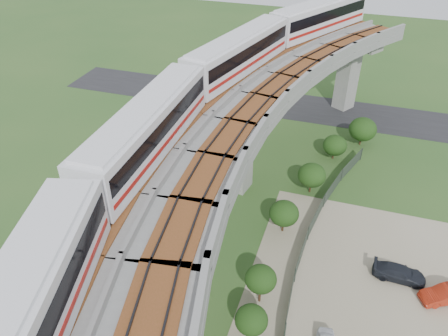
{
  "coord_description": "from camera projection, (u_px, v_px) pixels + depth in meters",
  "views": [
    {
      "loc": [
        10.38,
        -23.35,
        26.38
      ],
      "look_at": [
        1.87,
        2.75,
        7.5
      ],
      "focal_mm": 35.0,
      "sensor_mm": 36.0,
      "label": 1
    }
  ],
  "objects": [
    {
      "name": "metro_train",
      "position": [
        220.0,
        92.0,
        33.23
      ],
      "size": [
        13.37,
        61.03,
        3.64
      ],
      "color": "silver",
      "rests_on": "ground"
    },
    {
      "name": "tree_1",
      "position": [
        335.0,
        145.0,
        47.12
      ],
      "size": [
        2.58,
        2.58,
        2.8
      ],
      "color": "#382314",
      "rests_on": "ground"
    },
    {
      "name": "tree_2",
      "position": [
        312.0,
        175.0,
        42.0
      ],
      "size": [
        2.71,
        2.71,
        3.16
      ],
      "color": "#382314",
      "rests_on": "ground"
    },
    {
      "name": "dirt_lot",
      "position": [
        367.0,
        322.0,
        30.74
      ],
      "size": [
        18.0,
        26.0,
        0.04
      ],
      "primitive_type": "cube",
      "color": "gray",
      "rests_on": "ground"
    },
    {
      "name": "asphalt_road",
      "position": [
        273.0,
        103.0,
        59.38
      ],
      "size": [
        60.0,
        8.0,
        0.03
      ],
      "primitive_type": "cube",
      "color": "#232326",
      "rests_on": "ground"
    },
    {
      "name": "ground",
      "position": [
        192.0,
        257.0,
        35.89
      ],
      "size": [
        160.0,
        160.0,
        0.0
      ],
      "primitive_type": "plane",
      "color": "#2C5221",
      "rests_on": "ground"
    },
    {
      "name": "tree_5",
      "position": [
        251.0,
        320.0,
        28.47
      ],
      "size": [
        2.21,
        2.21,
        3.01
      ],
      "color": "#382314",
      "rests_on": "ground"
    },
    {
      "name": "tree_3",
      "position": [
        284.0,
        213.0,
        37.31
      ],
      "size": [
        2.56,
        2.56,
        3.13
      ],
      "color": "#382314",
      "rests_on": "ground"
    },
    {
      "name": "fence",
      "position": [
        312.0,
        279.0,
        32.97
      ],
      "size": [
        3.87,
        38.73,
        1.5
      ],
      "color": "#2D382D",
      "rests_on": "ground"
    },
    {
      "name": "tree_4",
      "position": [
        261.0,
        279.0,
        30.88
      ],
      "size": [
        2.29,
        2.29,
        3.38
      ],
      "color": "#382314",
      "rests_on": "ground"
    },
    {
      "name": "tree_0",
      "position": [
        363.0,
        129.0,
        49.36
      ],
      "size": [
        3.1,
        3.1,
        3.35
      ],
      "color": "#382314",
      "rests_on": "ground"
    },
    {
      "name": "viaduct",
      "position": [
        239.0,
        176.0,
        29.78
      ],
      "size": [
        19.58,
        73.98,
        11.4
      ],
      "color": "#99968E",
      "rests_on": "ground"
    },
    {
      "name": "car_dark",
      "position": [
        399.0,
        273.0,
        33.67
      ],
      "size": [
        4.0,
        1.69,
        1.15
      ],
      "primitive_type": "imported",
      "rotation": [
        0.0,
        0.0,
        1.55
      ],
      "color": "black",
      "rests_on": "dirt_lot"
    },
    {
      "name": "car_red",
      "position": [
        446.0,
        294.0,
        31.92
      ],
      "size": [
        3.95,
        2.94,
        1.24
      ],
      "primitive_type": "imported",
      "rotation": [
        0.0,
        0.0,
        -1.08
      ],
      "color": "maroon",
      "rests_on": "dirt_lot"
    }
  ]
}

